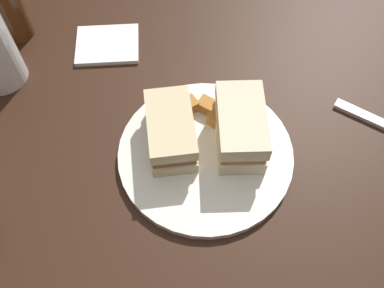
% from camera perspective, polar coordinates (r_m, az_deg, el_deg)
% --- Properties ---
extents(ground_plane, '(6.00, 6.00, 0.00)m').
position_cam_1_polar(ground_plane, '(1.34, -0.74, -16.90)').
color(ground_plane, '#4C4238').
extents(dining_table, '(1.17, 0.89, 0.73)m').
position_cam_1_polar(dining_table, '(0.99, -0.98, -11.74)').
color(dining_table, black).
rests_on(dining_table, ground).
extents(plate, '(0.26, 0.26, 0.01)m').
position_cam_1_polar(plate, '(0.64, 1.48, -1.35)').
color(plate, silver).
rests_on(plate, dining_table).
extents(sandwich_half_left, '(0.07, 0.12, 0.07)m').
position_cam_1_polar(sandwich_half_left, '(0.63, 6.12, 2.18)').
color(sandwich_half_left, beige).
rests_on(sandwich_half_left, plate).
extents(sandwich_half_right, '(0.08, 0.12, 0.06)m').
position_cam_1_polar(sandwich_half_right, '(0.62, -3.17, 1.74)').
color(sandwich_half_right, beige).
rests_on(sandwich_half_right, plate).
extents(potato_wedge_front, '(0.04, 0.05, 0.02)m').
position_cam_1_polar(potato_wedge_front, '(0.66, -3.13, 3.50)').
color(potato_wedge_front, gold).
rests_on(potato_wedge_front, plate).
extents(potato_wedge_middle, '(0.06, 0.05, 0.02)m').
position_cam_1_polar(potato_wedge_middle, '(0.67, -2.03, 4.67)').
color(potato_wedge_middle, '#AD702D').
rests_on(potato_wedge_middle, plate).
extents(potato_wedge_back, '(0.04, 0.04, 0.02)m').
position_cam_1_polar(potato_wedge_back, '(0.67, 2.10, 4.92)').
color(potato_wedge_back, '#AD702D').
rests_on(potato_wedge_back, plate).
extents(potato_wedge_left_edge, '(0.04, 0.04, 0.02)m').
position_cam_1_polar(potato_wedge_left_edge, '(0.66, 3.29, 3.76)').
color(potato_wedge_left_edge, '#AD702D').
rests_on(potato_wedge_left_edge, plate).
extents(napkin, '(0.11, 0.09, 0.01)m').
position_cam_1_polar(napkin, '(0.80, -11.44, 12.82)').
color(napkin, white).
rests_on(napkin, dining_table).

